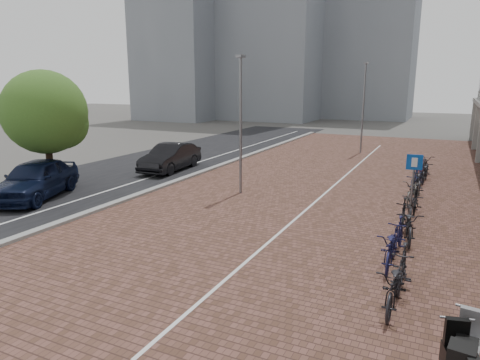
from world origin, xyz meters
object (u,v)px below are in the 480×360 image
scooter_front (465,357)px  parking_sign (413,178)px  car_navy (35,179)px  car_dark (170,157)px

scooter_front → parking_sign: 8.69m
car_navy → scooter_front: (16.39, -5.37, -0.24)m
scooter_front → parking_sign: size_ratio=0.69×
car_dark → parking_sign: size_ratio=1.83×
scooter_front → parking_sign: (-1.51, 8.48, 1.10)m
scooter_front → car_navy: bearing=169.7°
car_dark → scooter_front: bearing=-46.1°
car_navy → car_dark: (1.77, 7.53, -0.08)m
car_dark → scooter_front: (14.62, -12.90, -0.16)m
car_navy → parking_sign: (14.88, 3.11, 0.86)m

